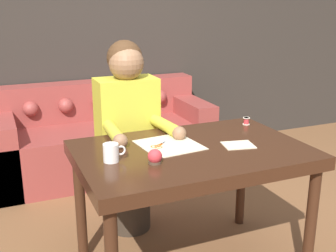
# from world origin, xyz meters

# --- Properties ---
(wall_back) EXTENTS (8.00, 0.06, 2.60)m
(wall_back) POSITION_xyz_m (0.00, 2.04, 1.30)
(wall_back) COLOR #2D2823
(wall_back) RESTS_ON ground_plane
(dining_table) EXTENTS (1.21, 0.80, 0.74)m
(dining_table) POSITION_xyz_m (-0.02, 0.02, 0.66)
(dining_table) COLOR #381E11
(dining_table) RESTS_ON ground_plane
(couch) EXTENTS (1.87, 0.77, 0.78)m
(couch) POSITION_xyz_m (-0.09, 1.65, 0.30)
(couch) COLOR brown
(couch) RESTS_ON ground_plane
(person) EXTENTS (0.42, 0.60, 1.26)m
(person) POSITION_xyz_m (-0.19, 0.59, 0.65)
(person) COLOR #33281E
(person) RESTS_ON ground_plane
(pattern_paper_main) EXTENTS (0.33, 0.34, 0.00)m
(pattern_paper_main) POSITION_xyz_m (-0.11, 0.11, 0.74)
(pattern_paper_main) COLOR beige
(pattern_paper_main) RESTS_ON dining_table
(pattern_paper_offcut) EXTENTS (0.19, 0.16, 0.00)m
(pattern_paper_offcut) POSITION_xyz_m (0.23, -0.04, 0.74)
(pattern_paper_offcut) COLOR beige
(pattern_paper_offcut) RESTS_ON dining_table
(scissors) EXTENTS (0.18, 0.16, 0.01)m
(scissors) POSITION_xyz_m (-0.16, 0.12, 0.74)
(scissors) COLOR silver
(scissors) RESTS_ON dining_table
(mug) EXTENTS (0.11, 0.08, 0.09)m
(mug) POSITION_xyz_m (-0.46, 0.00, 0.79)
(mug) COLOR silver
(mug) RESTS_ON dining_table
(thread_spool) EXTENTS (0.04, 0.04, 0.05)m
(thread_spool) POSITION_xyz_m (0.49, 0.28, 0.76)
(thread_spool) COLOR red
(thread_spool) RESTS_ON dining_table
(pin_cushion) EXTENTS (0.07, 0.07, 0.07)m
(pin_cushion) POSITION_xyz_m (-0.28, -0.11, 0.77)
(pin_cushion) COLOR #4C3828
(pin_cushion) RESTS_ON dining_table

